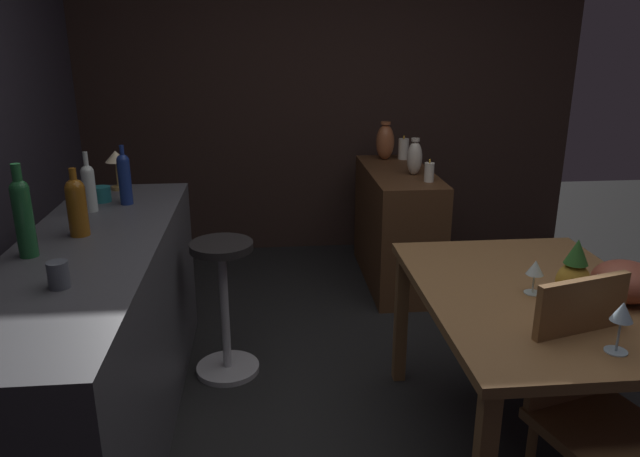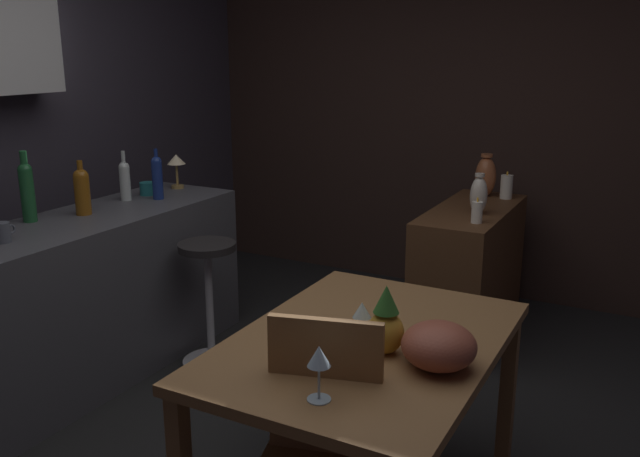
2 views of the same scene
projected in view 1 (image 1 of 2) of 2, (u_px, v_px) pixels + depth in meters
The scene contains 23 objects.
ground_plane at pixel (409, 427), 2.78m from camera, with size 9.00×9.00×0.00m, color black.
wall_side_right at pixel (304, 90), 4.75m from camera, with size 0.10×4.40×2.60m, color #33231E.
dining_table at pixel (534, 312), 2.44m from camera, with size 1.28×0.91×0.74m.
kitchen_counter at pixel (98, 343), 2.62m from camera, with size 2.10×0.60×0.90m, color #4C4C51.
sideboard_cabinet at pixel (397, 226), 4.31m from camera, with size 1.10×0.44×0.82m, color #56351E.
chair_near_window at pixel (592, 405), 2.08m from camera, with size 0.49×0.49×0.94m.
bar_stool at pixel (225, 305), 3.12m from camera, with size 0.34×0.34×0.73m.
wine_glass_left at pixel (535, 269), 2.38m from camera, with size 0.07×0.07×0.14m.
wine_glass_right at pixel (622, 314), 1.93m from camera, with size 0.07×0.07×0.18m.
wine_glass_center at pixel (596, 285), 2.14m from camera, with size 0.08×0.08×0.19m.
pineapple_centerpiece at pixel (574, 274), 2.33m from camera, with size 0.13×0.13×0.25m.
fruit_bowl at pixel (625, 281), 2.33m from camera, with size 0.25×0.25×0.16m, color #9E4C38.
wine_bottle_cobalt at pixel (124, 177), 3.03m from camera, with size 0.06×0.06×0.30m.
wine_bottle_green at pixel (23, 214), 2.31m from camera, with size 0.07×0.07×0.37m.
wine_bottle_clear at pixel (89, 186), 2.91m from camera, with size 0.06×0.06×0.30m.
wine_bottle_amber at pixel (77, 205), 2.56m from camera, with size 0.08×0.08×0.30m.
cup_slate at pixel (59, 275), 2.06m from camera, with size 0.11×0.07×0.10m.
cup_teal at pixel (102, 194), 3.11m from camera, with size 0.13×0.09×0.08m.
counter_lamp at pixel (116, 161), 3.31m from camera, with size 0.12×0.12×0.22m.
pillar_candle_tall at pixel (429, 172), 3.85m from camera, with size 0.06×0.06×0.15m.
pillar_candle_short at pixel (403, 149), 4.52m from camera, with size 0.08×0.08×0.18m.
vase_copper at pixel (385, 142), 4.49m from camera, with size 0.14×0.14×0.28m.
vase_ceramic_ivory at pixel (415, 158), 4.02m from camera, with size 0.10×0.10×0.25m.
Camera 1 is at (-2.30, 0.63, 1.74)m, focal length 33.76 mm.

